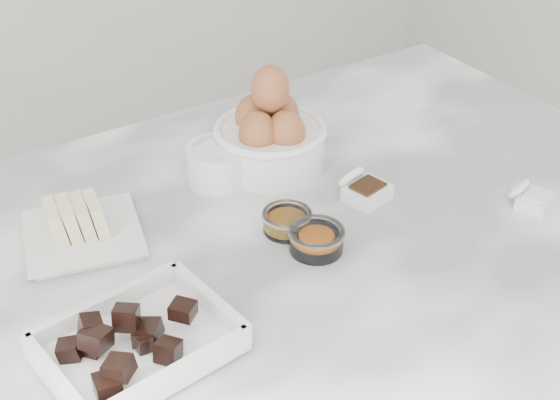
# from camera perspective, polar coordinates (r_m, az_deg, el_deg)

# --- Properties ---
(marble_slab) EXTENTS (1.20, 0.80, 0.04)m
(marble_slab) POSITION_cam_1_polar(r_m,az_deg,el_deg) (1.03, -0.04, -3.90)
(marble_slab) COLOR white
(marble_slab) RESTS_ON cabinet
(chocolate_dish) EXTENTS (0.22, 0.18, 0.05)m
(chocolate_dish) POSITION_cam_1_polar(r_m,az_deg,el_deg) (0.86, -10.37, -9.93)
(chocolate_dish) COLOR white
(chocolate_dish) RESTS_ON marble_slab
(butter_plate) EXTENTS (0.18, 0.18, 0.06)m
(butter_plate) POSITION_cam_1_polar(r_m,az_deg,el_deg) (1.04, -14.44, -1.98)
(butter_plate) COLOR white
(butter_plate) RESTS_ON marble_slab
(sugar_ramekin) EXTENTS (0.09, 0.09, 0.06)m
(sugar_ramekin) POSITION_cam_1_polar(r_m,az_deg,el_deg) (1.13, -4.51, 2.77)
(sugar_ramekin) COLOR white
(sugar_ramekin) RESTS_ON marble_slab
(egg_bowl) EXTENTS (0.17, 0.17, 0.16)m
(egg_bowl) POSITION_cam_1_polar(r_m,az_deg,el_deg) (1.15, -0.74, 4.79)
(egg_bowl) COLOR white
(egg_bowl) RESTS_ON marble_slab
(honey_bowl) EXTENTS (0.07, 0.07, 0.03)m
(honey_bowl) POSITION_cam_1_polar(r_m,az_deg,el_deg) (1.03, 0.51, -1.54)
(honey_bowl) COLOR white
(honey_bowl) RESTS_ON marble_slab
(zest_bowl) EXTENTS (0.07, 0.07, 0.03)m
(zest_bowl) POSITION_cam_1_polar(r_m,az_deg,el_deg) (0.99, 2.68, -2.84)
(zest_bowl) COLOR white
(zest_bowl) RESTS_ON marble_slab
(vanilla_spoon) EXTENTS (0.07, 0.08, 0.04)m
(vanilla_spoon) POSITION_cam_1_polar(r_m,az_deg,el_deg) (1.10, 6.10, 0.82)
(vanilla_spoon) COLOR white
(vanilla_spoon) RESTS_ON marble_slab
(salt_spoon) EXTENTS (0.06, 0.07, 0.04)m
(salt_spoon) POSITION_cam_1_polar(r_m,az_deg,el_deg) (1.13, 17.88, 0.17)
(salt_spoon) COLOR white
(salt_spoon) RESTS_ON marble_slab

